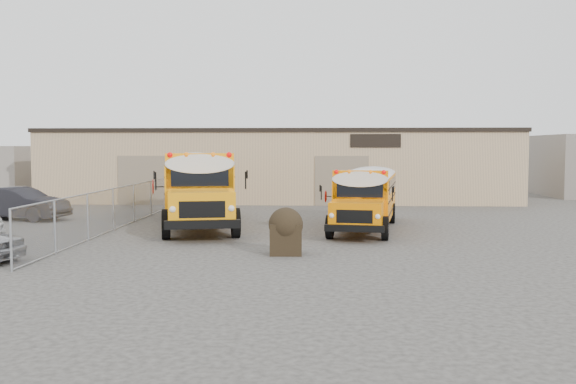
{
  "coord_description": "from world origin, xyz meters",
  "views": [
    {
      "loc": [
        2.66,
        -23.47,
        3.51
      ],
      "look_at": [
        1.33,
        3.84,
        1.6
      ],
      "focal_mm": 40.0,
      "sensor_mm": 36.0,
      "label": 1
    }
  ],
  "objects_px": {
    "car_dark": "(19,204)",
    "school_bus_left": "(194,176)",
    "school_bus_right": "(375,186)",
    "tarp_bundle": "(286,230)"
  },
  "relations": [
    {
      "from": "school_bus_right",
      "to": "tarp_bundle",
      "type": "distance_m",
      "value": 13.22
    },
    {
      "from": "school_bus_right",
      "to": "car_dark",
      "type": "xyz_separation_m",
      "value": [
        -17.4,
        -3.18,
        -0.73
      ]
    },
    {
      "from": "school_bus_left",
      "to": "school_bus_right",
      "type": "xyz_separation_m",
      "value": [
        9.9,
        -2.23,
        -0.4
      ]
    },
    {
      "from": "tarp_bundle",
      "to": "car_dark",
      "type": "height_order",
      "value": "car_dark"
    },
    {
      "from": "school_bus_right",
      "to": "tarp_bundle",
      "type": "xyz_separation_m",
      "value": [
        -3.99,
        -12.58,
        -0.73
      ]
    },
    {
      "from": "school_bus_left",
      "to": "school_bus_right",
      "type": "height_order",
      "value": "school_bus_left"
    },
    {
      "from": "school_bus_left",
      "to": "tarp_bundle",
      "type": "relative_size",
      "value": 7.52
    },
    {
      "from": "school_bus_right",
      "to": "car_dark",
      "type": "distance_m",
      "value": 17.71
    },
    {
      "from": "tarp_bundle",
      "to": "car_dark",
      "type": "bearing_deg",
      "value": 144.99
    },
    {
      "from": "car_dark",
      "to": "school_bus_left",
      "type": "bearing_deg",
      "value": -42.04
    }
  ]
}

